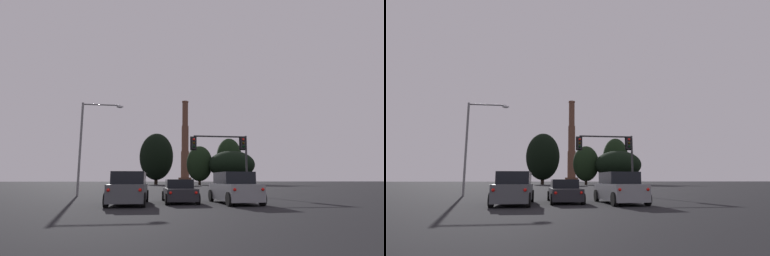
# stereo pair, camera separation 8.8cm
# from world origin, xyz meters

# --- Properties ---
(suv_left_lane_front) EXTENTS (2.24, 4.96, 1.86)m
(suv_left_lane_front) POSITION_xyz_m (-2.93, 15.79, 0.90)
(suv_left_lane_front) COLOR #4C4F54
(suv_left_lane_front) RESTS_ON ground_plane
(suv_right_lane_front) EXTENTS (2.33, 4.99, 1.86)m
(suv_right_lane_front) POSITION_xyz_m (3.30, 15.78, 0.90)
(suv_right_lane_front) COLOR gray
(suv_right_lane_front) RESTS_ON ground_plane
(sedan_center_lane_front) EXTENTS (2.01, 4.72, 1.43)m
(sedan_center_lane_front) POSITION_xyz_m (0.10, 17.14, 0.67)
(sedan_center_lane_front) COLOR #232328
(sedan_center_lane_front) RESTS_ON ground_plane
(traffic_light_overhead_right) EXTENTS (5.29, 0.50, 5.36)m
(traffic_light_overhead_right) POSITION_xyz_m (5.09, 23.99, 4.10)
(traffic_light_overhead_right) COLOR #2D2D30
(traffic_light_overhead_right) RESTS_ON ground_plane
(street_lamp) EXTENTS (3.76, 0.36, 8.46)m
(street_lamp) POSITION_xyz_m (-7.43, 25.89, 5.25)
(street_lamp) COLOR slate
(street_lamp) RESTS_ON ground_plane
(smokestack) EXTENTS (7.33, 7.33, 46.54)m
(smokestack) POSITION_xyz_m (17.62, 165.45, 18.28)
(smokestack) COLOR #523427
(smokestack) RESTS_ON ground_plane
(treeline_center_right) EXTENTS (7.78, 7.00, 11.51)m
(treeline_center_right) POSITION_xyz_m (12.92, 86.88, 6.26)
(treeline_center_right) COLOR black
(treeline_center_right) RESTS_ON ground_plane
(treeline_center_left) EXTENTS (13.80, 12.42, 9.96)m
(treeline_center_left) POSITION_xyz_m (22.09, 84.36, 5.87)
(treeline_center_left) COLOR black
(treeline_center_left) RESTS_ON ground_plane
(treeline_left_mid) EXTENTS (7.95, 7.16, 14.28)m
(treeline_left_mid) POSITION_xyz_m (22.59, 88.69, 8.15)
(treeline_left_mid) COLOR black
(treeline_left_mid) RESTS_ON ground_plane
(treeline_far_right) EXTENTS (10.64, 9.58, 16.18)m
(treeline_far_right) POSITION_xyz_m (0.18, 93.84, 8.77)
(treeline_far_right) COLOR black
(treeline_far_right) RESTS_ON ground_plane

